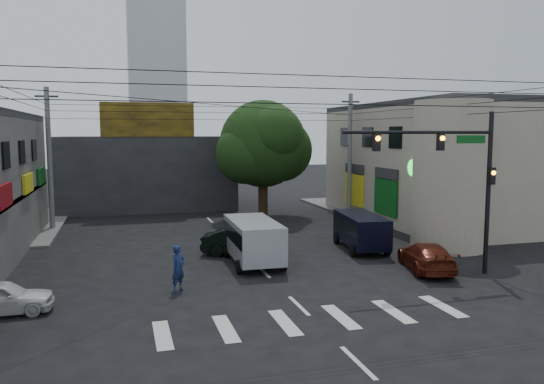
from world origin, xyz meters
name	(u,v)px	position (x,y,z in m)	size (l,w,h in m)	color
ground	(276,284)	(0.00, 0.00, 0.00)	(160.00, 160.00, 0.00)	black
sidewalk_far_right	(421,208)	(18.00, 18.00, 0.07)	(16.00, 16.00, 0.15)	#514F4C
building_right	(460,164)	(18.00, 13.00, 4.00)	(14.00, 18.00, 8.00)	gray
corner_column	(450,175)	(11.00, 4.00, 4.00)	(4.00, 4.00, 8.00)	gray
building_far	(146,171)	(-4.00, 26.00, 3.00)	(14.00, 10.00, 6.00)	#232326
billboard	(148,120)	(-4.00, 21.10, 7.30)	(7.00, 0.30, 2.60)	olive
tower_distant	(155,37)	(0.00, 70.00, 22.00)	(9.00, 9.00, 44.00)	silver
street_tree	(263,144)	(4.00, 17.00, 5.47)	(6.40, 6.40, 8.70)	black
traffic_gantry	(456,167)	(7.82, -1.00, 4.83)	(7.10, 0.35, 7.20)	black
utility_pole_far_left	(49,159)	(-10.50, 16.00, 4.60)	(0.32, 0.32, 9.20)	#59595B
utility_pole_far_right	(350,156)	(10.50, 16.00, 4.60)	(0.32, 0.32, 9.20)	#59595B
dark_sedan	(243,241)	(-0.12, 5.55, 0.70)	(4.51, 2.92, 1.40)	black
white_compact	(0,298)	(-10.25, -1.00, 0.59)	(3.52, 1.47, 1.19)	silver
maroon_sedan	(426,257)	(7.26, 0.21, 0.64)	(2.86, 4.71, 1.28)	#4B160A
silver_minivan	(253,242)	(-0.08, 3.57, 1.05)	(2.16, 4.94, 2.11)	#ACAEB4
navy_van	(361,232)	(6.27, 5.04, 0.95)	(2.45, 4.97, 1.91)	black
traffic_officer	(178,268)	(-4.02, 0.05, 0.93)	(0.80, 0.79, 1.86)	#16224D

